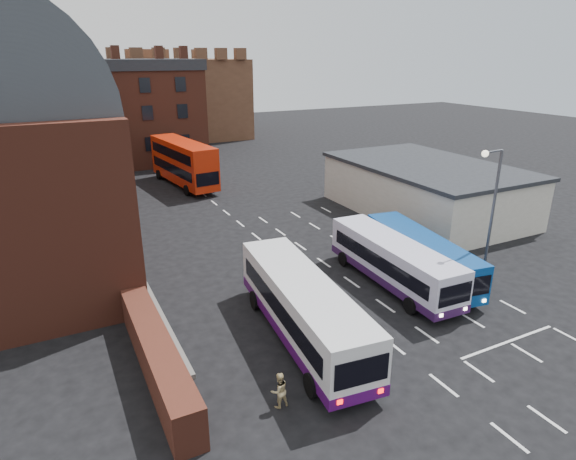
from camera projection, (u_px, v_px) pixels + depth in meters
name	position (u px, v px, depth m)	size (l,w,h in m)	color
ground	(383.00, 337.00, 22.99)	(180.00, 180.00, 0.00)	black
railway_station	(0.00, 137.00, 31.31)	(12.00, 28.00, 16.00)	#602B1E
forecourt_wall	(157.00, 356.00, 20.00)	(1.20, 10.00, 1.80)	#602B1E
cream_building	(425.00, 188.00, 40.36)	(10.40, 16.40, 4.25)	beige
brick_terrace	(105.00, 119.00, 57.01)	(22.00, 10.00, 11.00)	brown
castle_keep	(165.00, 98.00, 78.69)	(22.00, 22.00, 12.00)	brown
bus_white_outbound	(303.00, 305.00, 22.29)	(3.68, 11.27, 3.02)	silver
bus_white_inbound	(393.00, 259.00, 27.69)	(2.81, 10.06, 2.72)	silver
bus_blue	(421.00, 254.00, 28.65)	(3.58, 9.83, 2.62)	navy
bus_red_double	(183.00, 162.00, 48.68)	(3.94, 11.59, 4.54)	red
street_lamp	(490.00, 206.00, 26.39)	(1.64, 0.38, 8.08)	#4D4F56
pedestrian_red	(315.00, 373.00, 19.07)	(0.61, 0.40, 1.66)	maroon
pedestrian_beige	(279.00, 390.00, 18.23)	(0.71, 0.55, 1.46)	tan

